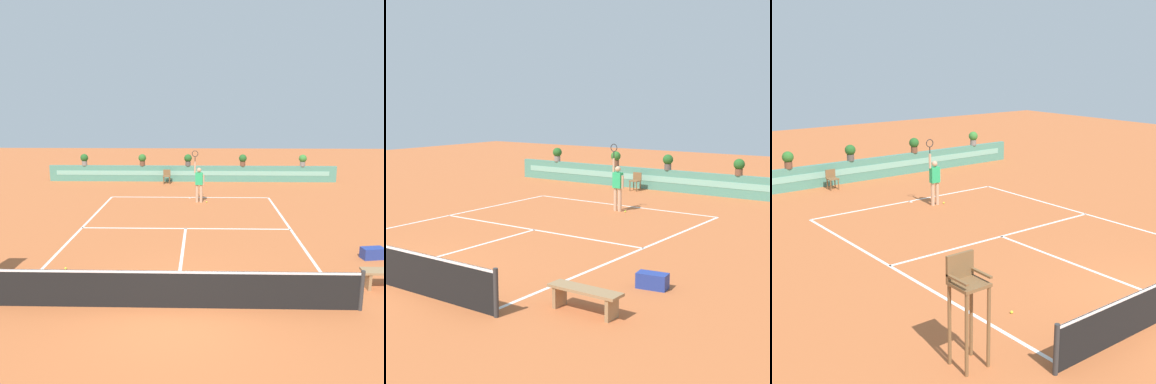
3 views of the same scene
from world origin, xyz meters
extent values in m
plane|color=#BC6033|center=(0.00, 6.00, 0.00)|extent=(60.00, 60.00, 0.00)
cube|color=white|center=(0.00, 11.89, 0.00)|extent=(8.22, 0.10, 0.01)
cube|color=white|center=(0.00, 6.40, 0.00)|extent=(8.22, 0.10, 0.01)
cube|color=white|center=(0.00, 3.20, 0.00)|extent=(0.10, 6.40, 0.01)
cube|color=white|center=(-4.11, 5.95, 0.00)|extent=(0.10, 11.89, 0.01)
cube|color=white|center=(4.11, 5.95, 0.00)|extent=(0.10, 11.89, 0.01)
cube|color=white|center=(0.00, 11.79, 0.00)|extent=(0.10, 0.20, 0.01)
cylinder|color=#333333|center=(4.41, 0.00, 0.50)|extent=(0.10, 0.10, 1.00)
cube|color=black|center=(0.00, 0.00, 0.47)|extent=(8.82, 0.02, 0.95)
cube|color=white|center=(0.00, 0.00, 0.92)|extent=(8.82, 0.03, 0.06)
cube|color=#4C8E7A|center=(0.00, 16.39, 0.50)|extent=(18.00, 0.20, 1.00)
cube|color=#7ABCA8|center=(0.00, 16.29, 0.55)|extent=(17.10, 0.01, 0.28)
cylinder|color=brown|center=(-1.71, 15.41, 0.23)|extent=(0.05, 0.05, 0.45)
cylinder|color=brown|center=(-1.35, 15.41, 0.23)|extent=(0.05, 0.05, 0.45)
cylinder|color=brown|center=(-1.71, 15.77, 0.23)|extent=(0.05, 0.05, 0.45)
cylinder|color=brown|center=(-1.35, 15.77, 0.23)|extent=(0.05, 0.05, 0.45)
cube|color=brown|center=(-1.53, 15.59, 0.47)|extent=(0.44, 0.44, 0.04)
cube|color=brown|center=(-1.53, 15.79, 0.67)|extent=(0.44, 0.04, 0.36)
cube|color=#99754C|center=(5.05, 1.22, 0.23)|extent=(0.08, 0.40, 0.45)
cube|color=navy|center=(6.05, 3.37, 0.18)|extent=(0.75, 0.47, 0.36)
cylinder|color=tan|center=(0.59, 10.79, 0.45)|extent=(0.14, 0.14, 0.90)
cylinder|color=tan|center=(0.39, 10.80, 0.45)|extent=(0.14, 0.14, 0.90)
cube|color=#28B266|center=(0.49, 10.79, 1.20)|extent=(0.37, 0.24, 0.60)
sphere|color=tan|center=(0.49, 10.79, 1.63)|extent=(0.22, 0.22, 0.22)
cylinder|color=tan|center=(0.29, 10.81, 1.75)|extent=(0.09, 0.09, 0.55)
cylinder|color=black|center=(0.29, 10.81, 2.17)|extent=(0.04, 0.04, 0.24)
torus|color=#262626|center=(0.29, 10.81, 2.43)|extent=(0.31, 0.05, 0.31)
cylinder|color=tan|center=(0.71, 10.78, 1.15)|extent=(0.09, 0.09, 0.50)
sphere|color=#CCE033|center=(0.87, 10.75, 0.03)|extent=(0.07, 0.07, 0.07)
sphere|color=#CCE033|center=(-3.40, 2.25, 0.03)|extent=(0.07, 0.07, 0.07)
cylinder|color=brown|center=(-3.12, 16.39, 1.14)|extent=(0.32, 0.32, 0.28)
sphere|color=#2D6B28|center=(-3.12, 16.39, 1.48)|extent=(0.48, 0.48, 0.48)
cylinder|color=brown|center=(3.17, 16.39, 1.14)|extent=(0.32, 0.32, 0.28)
sphere|color=#235B23|center=(3.17, 16.39, 1.48)|extent=(0.48, 0.48, 0.48)
cylinder|color=gray|center=(-6.78, 16.39, 1.14)|extent=(0.32, 0.32, 0.28)
sphere|color=#235B23|center=(-6.78, 16.39, 1.48)|extent=(0.48, 0.48, 0.48)
cylinder|color=#514C47|center=(-0.25, 16.39, 1.14)|extent=(0.32, 0.32, 0.28)
sphere|color=#235B23|center=(-0.25, 16.39, 1.48)|extent=(0.48, 0.48, 0.48)
cylinder|color=gray|center=(6.89, 16.39, 1.14)|extent=(0.32, 0.32, 0.28)
sphere|color=#387F33|center=(6.89, 16.39, 1.48)|extent=(0.48, 0.48, 0.48)
camera|label=1|loc=(0.64, -9.03, 4.81)|focal=38.34mm
camera|label=2|loc=(12.10, -7.92, 4.24)|focal=54.36mm
camera|label=3|loc=(-11.08, -5.88, 5.60)|focal=50.86mm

